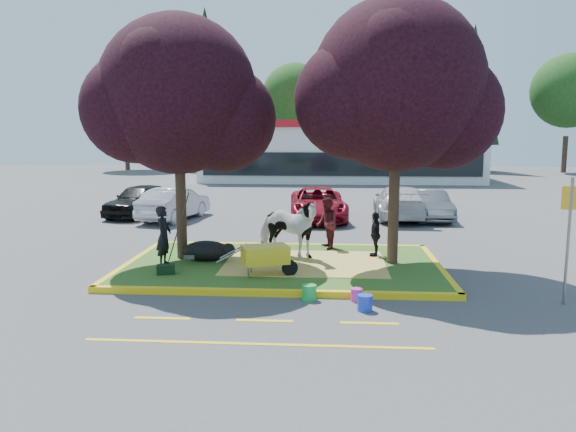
# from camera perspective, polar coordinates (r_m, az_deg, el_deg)

# --- Properties ---
(ground) EXTENTS (90.00, 90.00, 0.00)m
(ground) POSITION_cam_1_polar(r_m,az_deg,el_deg) (14.95, -0.56, -5.33)
(ground) COLOR #424244
(ground) RESTS_ON ground
(median_island) EXTENTS (8.00, 5.00, 0.15)m
(median_island) POSITION_cam_1_polar(r_m,az_deg,el_deg) (14.93, -0.56, -5.05)
(median_island) COLOR #2F571B
(median_island) RESTS_ON ground
(curb_near) EXTENTS (8.30, 0.16, 0.15)m
(curb_near) POSITION_cam_1_polar(r_m,az_deg,el_deg) (12.45, -1.55, -7.83)
(curb_near) COLOR yellow
(curb_near) RESTS_ON ground
(curb_far) EXTENTS (8.30, 0.16, 0.15)m
(curb_far) POSITION_cam_1_polar(r_m,az_deg,el_deg) (17.45, 0.13, -3.06)
(curb_far) COLOR yellow
(curb_far) RESTS_ON ground
(curb_left) EXTENTS (0.16, 5.30, 0.15)m
(curb_left) POSITION_cam_1_polar(r_m,az_deg,el_deg) (15.79, -15.53, -4.61)
(curb_left) COLOR yellow
(curb_left) RESTS_ON ground
(curb_right) EXTENTS (0.16, 5.30, 0.15)m
(curb_right) POSITION_cam_1_polar(r_m,az_deg,el_deg) (15.16, 15.06, -5.14)
(curb_right) COLOR yellow
(curb_right) RESTS_ON ground
(straw_bedding) EXTENTS (4.20, 3.00, 0.01)m
(straw_bedding) POSITION_cam_1_polar(r_m,az_deg,el_deg) (14.88, 1.75, -4.78)
(straw_bedding) COLOR #DECA5B
(straw_bedding) RESTS_ON median_island
(tree_purple_left) EXTENTS (5.06, 4.20, 6.51)m
(tree_purple_left) POSITION_cam_1_polar(r_m,az_deg,el_deg) (15.39, -11.05, 11.28)
(tree_purple_left) COLOR black
(tree_purple_left) RESTS_ON median_island
(tree_purple_right) EXTENTS (5.30, 4.40, 6.82)m
(tree_purple_right) POSITION_cam_1_polar(r_m,az_deg,el_deg) (14.78, 11.09, 12.18)
(tree_purple_right) COLOR black
(tree_purple_right) RESTS_ON median_island
(fire_lane_stripe_a) EXTENTS (1.10, 0.12, 0.01)m
(fire_lane_stripe_a) POSITION_cam_1_polar(r_m,az_deg,el_deg) (11.33, -12.66, -10.09)
(fire_lane_stripe_a) COLOR yellow
(fire_lane_stripe_a) RESTS_ON ground
(fire_lane_stripe_b) EXTENTS (1.10, 0.12, 0.01)m
(fire_lane_stripe_b) POSITION_cam_1_polar(r_m,az_deg,el_deg) (10.94, -2.40, -10.57)
(fire_lane_stripe_b) COLOR yellow
(fire_lane_stripe_b) RESTS_ON ground
(fire_lane_stripe_c) EXTENTS (1.10, 0.12, 0.01)m
(fire_lane_stripe_c) POSITION_cam_1_polar(r_m,az_deg,el_deg) (10.90, 8.29, -10.73)
(fire_lane_stripe_c) COLOR yellow
(fire_lane_stripe_c) RESTS_ON ground
(fire_lane_long) EXTENTS (6.00, 0.10, 0.01)m
(fire_lane_long) POSITION_cam_1_polar(r_m,az_deg,el_deg) (9.82, -3.22, -12.86)
(fire_lane_long) COLOR yellow
(fire_lane_long) RESTS_ON ground
(retail_building) EXTENTS (20.40, 8.40, 4.40)m
(retail_building) POSITION_cam_1_polar(r_m,az_deg,el_deg) (42.48, 5.27, 6.71)
(retail_building) COLOR silver
(retail_building) RESTS_ON ground
(treeline) EXTENTS (46.58, 7.80, 14.63)m
(treeline) POSITION_cam_1_polar(r_m,az_deg,el_deg) (52.24, 4.29, 13.08)
(treeline) COLOR black
(treeline) RESTS_ON ground
(cow) EXTENTS (2.14, 1.60, 1.64)m
(cow) POSITION_cam_1_polar(r_m,az_deg,el_deg) (15.33, -0.08, -1.27)
(cow) COLOR white
(cow) RESTS_ON median_island
(calf) EXTENTS (1.42, 1.09, 0.54)m
(calf) POSITION_cam_1_polar(r_m,az_deg,el_deg) (15.27, -8.28, -3.50)
(calf) COLOR black
(calf) RESTS_ON median_island
(handler) EXTENTS (0.38, 0.57, 1.54)m
(handler) POSITION_cam_1_polar(r_m,az_deg,el_deg) (14.85, -12.51, -1.99)
(handler) COLOR black
(handler) RESTS_ON median_island
(visitor_a) EXTENTS (0.74, 0.86, 1.52)m
(visitor_a) POSITION_cam_1_polar(r_m,az_deg,el_deg) (16.62, 3.97, -0.73)
(visitor_a) COLOR #46141B
(visitor_a) RESTS_ON median_island
(visitor_b) EXTENTS (0.38, 0.76, 1.25)m
(visitor_b) POSITION_cam_1_polar(r_m,az_deg,el_deg) (15.71, 8.86, -1.86)
(visitor_b) COLOR black
(visitor_b) RESTS_ON median_island
(wheelbarrow) EXTENTS (1.93, 1.00, 0.73)m
(wheelbarrow) POSITION_cam_1_polar(r_m,az_deg,el_deg) (13.52, -2.27, -3.98)
(wheelbarrow) COLOR black
(wheelbarrow) RESTS_ON median_island
(gear_bag_dark) EXTENTS (0.60, 0.40, 0.28)m
(gear_bag_dark) POSITION_cam_1_polar(r_m,az_deg,el_deg) (15.48, -8.75, -3.84)
(gear_bag_dark) COLOR black
(gear_bag_dark) RESTS_ON median_island
(gear_bag_green) EXTENTS (0.48, 0.36, 0.23)m
(gear_bag_green) POSITION_cam_1_polar(r_m,az_deg,el_deg) (14.05, -12.31, -5.32)
(gear_bag_green) COLOR black
(gear_bag_green) RESTS_ON median_island
(sign_post) EXTENTS (0.37, 0.12, 2.68)m
(sign_post) POSITION_cam_1_polar(r_m,az_deg,el_deg) (12.91, 26.67, -0.92)
(sign_post) COLOR slate
(sign_post) RESTS_ON ground
(bucket_green) EXTENTS (0.32, 0.32, 0.33)m
(bucket_green) POSITION_cam_1_polar(r_m,az_deg,el_deg) (12.16, 2.16, -7.78)
(bucket_green) COLOR green
(bucket_green) RESTS_ON ground
(bucket_pink) EXTENTS (0.33, 0.33, 0.28)m
(bucket_pink) POSITION_cam_1_polar(r_m,az_deg,el_deg) (12.18, 6.99, -7.95)
(bucket_pink) COLOR #E0319F
(bucket_pink) RESTS_ON ground
(bucket_blue) EXTENTS (0.35, 0.35, 0.33)m
(bucket_blue) POSITION_cam_1_polar(r_m,az_deg,el_deg) (11.57, 7.82, -8.74)
(bucket_blue) COLOR blue
(bucket_blue) RESTS_ON ground
(car_black) EXTENTS (2.42, 4.30, 1.38)m
(car_black) POSITION_cam_1_polar(r_m,az_deg,el_deg) (24.87, -14.81, 1.58)
(car_black) COLOR black
(car_black) RESTS_ON ground
(car_silver) EXTENTS (2.24, 4.23, 1.32)m
(car_silver) POSITION_cam_1_polar(r_m,az_deg,el_deg) (23.50, -11.48, 1.23)
(car_silver) COLOR #ACB0B4
(car_silver) RESTS_ON ground
(car_red) EXTENTS (2.53, 4.92, 1.33)m
(car_red) POSITION_cam_1_polar(r_m,az_deg,el_deg) (22.98, 3.05, 1.23)
(car_red) COLOR maroon
(car_red) RESTS_ON ground
(car_white) EXTENTS (1.96, 4.72, 1.36)m
(car_white) POSITION_cam_1_polar(r_m,az_deg,el_deg) (23.73, 11.21, 1.36)
(car_white) COLOR silver
(car_white) RESTS_ON ground
(car_grey) EXTENTS (1.48, 3.74, 1.21)m
(car_grey) POSITION_cam_1_polar(r_m,az_deg,el_deg) (23.78, 14.24, 1.08)
(car_grey) COLOR #5B5E63
(car_grey) RESTS_ON ground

